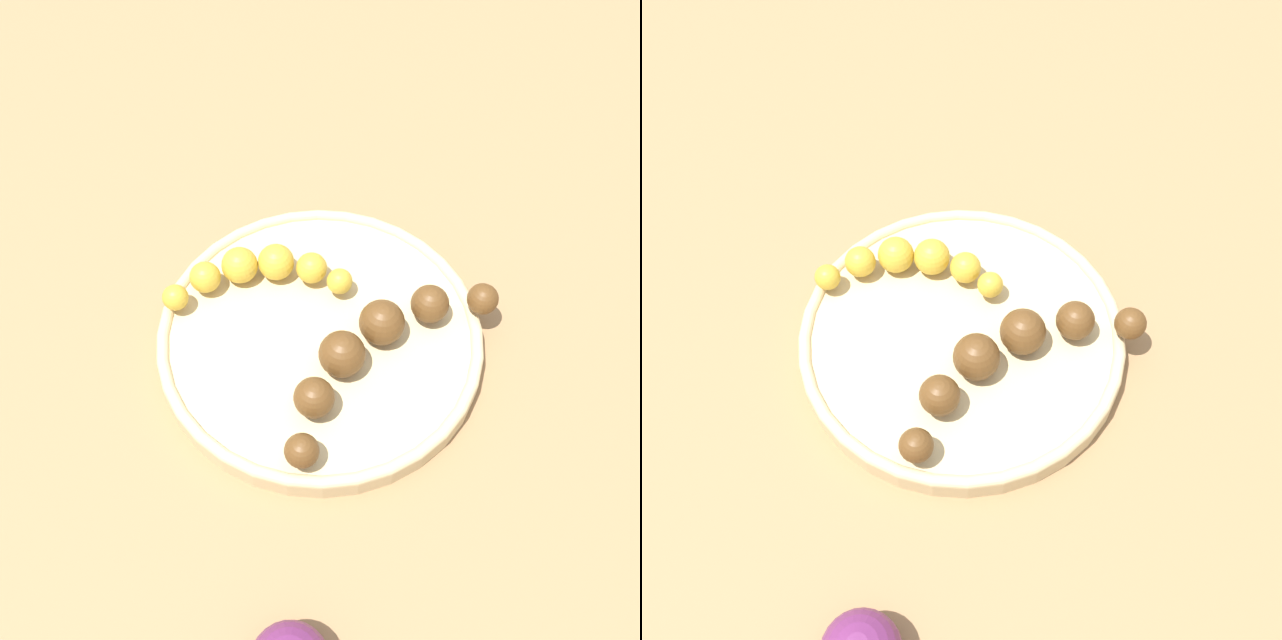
% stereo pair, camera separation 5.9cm
% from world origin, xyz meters
% --- Properties ---
extents(ground_plane, '(2.40, 2.40, 0.00)m').
position_xyz_m(ground_plane, '(0.00, 0.00, 0.00)').
color(ground_plane, '#936D47').
extents(fruit_bowl, '(0.26, 0.26, 0.02)m').
position_xyz_m(fruit_bowl, '(0.00, 0.00, 0.01)').
color(fruit_bowl, '#D1B784').
rests_on(fruit_bowl, ground_plane).
extents(banana_overripe, '(0.12, 0.20, 0.04)m').
position_xyz_m(banana_overripe, '(0.05, -0.01, 0.04)').
color(banana_overripe, '#593819').
rests_on(banana_overripe, fruit_bowl).
extents(banana_spotted, '(0.14, 0.09, 0.03)m').
position_xyz_m(banana_spotted, '(-0.07, 0.03, 0.03)').
color(banana_spotted, gold).
rests_on(banana_spotted, fruit_bowl).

